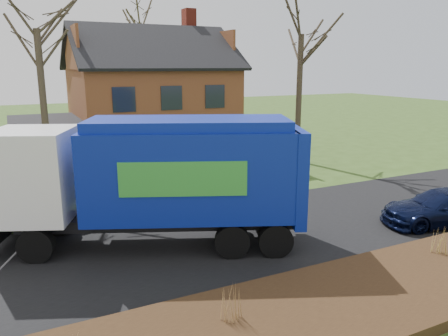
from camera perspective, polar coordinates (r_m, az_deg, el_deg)
name	(u,v)px	position (r m, az deg, el deg)	size (l,w,h in m)	color
ground	(220,238)	(15.00, -0.49, -9.16)	(120.00, 120.00, 0.00)	#314A18
road	(220,238)	(15.00, -0.49, -9.12)	(80.00, 7.00, 0.02)	black
mulch_verge	(319,311)	(10.90, 12.31, -17.78)	(80.00, 3.50, 0.30)	black
main_house	(143,94)	(27.50, -10.48, 9.51)	(12.95, 8.95, 9.26)	beige
garbage_truck	(157,174)	(13.86, -8.74, -0.83)	(9.89, 6.16, 4.14)	black
silver_sedan	(16,206)	(17.36, -25.55, -4.53)	(1.70, 4.87, 1.61)	#A8ABB0
navy_wagon	(443,208)	(17.91, 26.71, -4.64)	(1.83, 4.49, 1.30)	black
tree_front_west	(34,2)	(21.56, -23.57, 19.21)	(3.41, 3.41, 10.13)	#3F3426
tree_front_east	(302,12)	(26.68, 10.18, 19.44)	(3.85, 3.85, 10.69)	#3C3124
tree_back	(139,7)	(37.27, -11.05, 19.97)	(3.88, 3.88, 12.27)	#463B2A
grass_clump_mid	(231,301)	(9.92, 0.87, -16.94)	(0.31, 0.25, 0.86)	#9B7344
grass_clump_east	(439,241)	(14.44, 26.29, -8.53)	(0.32, 0.26, 0.79)	tan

